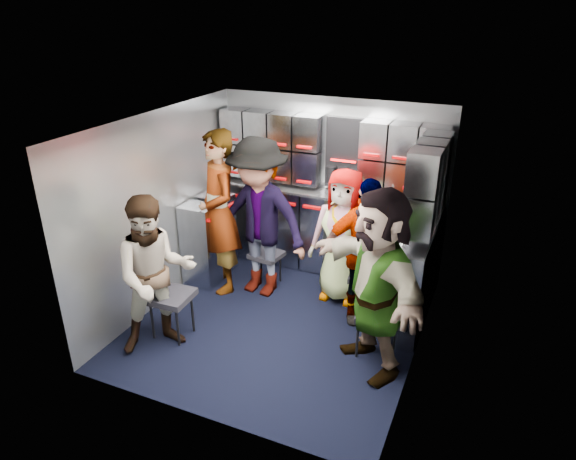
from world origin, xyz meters
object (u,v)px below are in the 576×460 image
at_px(attendant_arc_e, 377,283).
at_px(attendant_arc_b, 259,219).
at_px(attendant_arc_d, 364,252).
at_px(attendant_arc_a, 155,275).
at_px(jump_seat_center, 347,257).
at_px(attendant_arc_c, 343,236).
at_px(jump_seat_mid_right, 367,278).
at_px(jump_seat_near_left, 171,298).
at_px(attendant_standing, 219,213).
at_px(jump_seat_mid_left, 267,256).
at_px(jump_seat_near_right, 378,315).

bearing_deg(attendant_arc_e, attendant_arc_b, -162.91).
bearing_deg(attendant_arc_d, attendant_arc_a, -167.47).
bearing_deg(attendant_arc_b, attendant_arc_d, 2.35).
bearing_deg(jump_seat_center, attendant_arc_c, -90.00).
height_order(jump_seat_mid_right, attendant_arc_d, attendant_arc_d).
distance_m(jump_seat_mid_right, attendant_arc_b, 1.34).
distance_m(jump_seat_center, attendant_arc_b, 1.12).
xyz_separation_m(jump_seat_near_left, attendant_standing, (-0.04, 1.05, 0.51)).
relative_size(jump_seat_center, attendant_arc_b, 0.26).
relative_size(jump_seat_mid_right, attendant_arc_a, 0.28).
bearing_deg(attendant_arc_a, jump_seat_mid_left, 30.26).
height_order(jump_seat_near_right, attendant_arc_b, attendant_arc_b).
distance_m(attendant_arc_c, attendant_arc_e, 1.22).
bearing_deg(attendant_standing, attendant_arc_d, 42.32).
bearing_deg(attendant_arc_c, attendant_arc_b, -161.68).
xyz_separation_m(jump_seat_near_left, attendant_arc_a, (0.00, -0.18, 0.35)).
relative_size(jump_seat_near_right, attendant_arc_b, 0.27).
relative_size(jump_seat_center, jump_seat_mid_right, 1.09).
height_order(jump_seat_mid_right, attendant_arc_c, attendant_arc_c).
bearing_deg(attendant_arc_c, jump_seat_near_left, -130.91).
height_order(attendant_arc_a, attendant_arc_c, attendant_arc_a).
bearing_deg(attendant_standing, jump_seat_near_right, 27.17).
distance_m(jump_seat_center, attendant_arc_c, 0.39).
height_order(jump_seat_center, attendant_arc_d, attendant_arc_d).
distance_m(jump_seat_center, jump_seat_mid_right, 0.46).
bearing_deg(jump_seat_mid_right, jump_seat_center, 135.38).
relative_size(jump_seat_center, attendant_arc_a, 0.31).
relative_size(jump_seat_near_right, attendant_standing, 0.26).
relative_size(jump_seat_near_left, attendant_arc_e, 0.28).
height_order(attendant_arc_a, attendant_arc_d, attendant_arc_d).
distance_m(attendant_arc_a, attendant_arc_d, 2.06).
relative_size(jump_seat_near_left, attendant_arc_a, 0.31).
relative_size(attendant_arc_c, attendant_arc_d, 0.97).
distance_m(jump_seat_center, attendant_arc_d, 0.70).
height_order(jump_seat_near_left, attendant_arc_c, attendant_arc_c).
height_order(jump_seat_near_left, jump_seat_mid_right, jump_seat_near_left).
bearing_deg(attendant_arc_c, attendant_arc_a, -127.42).
relative_size(jump_seat_mid_right, attendant_arc_c, 0.29).
bearing_deg(attendant_standing, jump_seat_mid_left, 72.15).
xyz_separation_m(jump_seat_near_left, jump_seat_mid_right, (1.64, 1.24, -0.04)).
distance_m(jump_seat_mid_left, attendant_standing, 0.78).
distance_m(attendant_arc_a, attendant_arc_c, 2.04).
relative_size(jump_seat_mid_left, attendant_arc_b, 0.22).
distance_m(jump_seat_near_right, attendant_arc_a, 2.10).
bearing_deg(attendant_standing, attendant_arc_e, 22.42).
relative_size(jump_seat_mid_right, attendant_standing, 0.23).
distance_m(jump_seat_mid_left, jump_seat_center, 0.94).
xyz_separation_m(jump_seat_mid_left, jump_seat_mid_right, (1.23, -0.07, 0.03)).
bearing_deg(jump_seat_mid_left, attendant_arc_c, 4.50).
bearing_deg(jump_seat_near_right, jump_seat_mid_left, 152.82).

